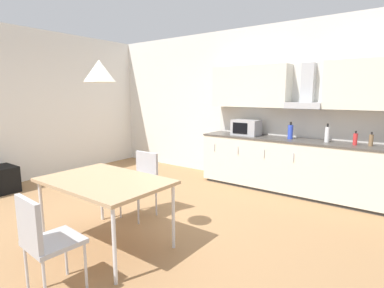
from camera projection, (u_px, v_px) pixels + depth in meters
The scene contains 16 objects.
ground_plane at pixel (132, 224), 3.88m from camera, with size 9.32×8.41×0.02m, color #9E754C.
wall_back at pixel (239, 105), 5.89m from camera, with size 7.45×0.10×2.88m, color silver.
wall_left at pixel (12, 106), 5.50m from camera, with size 0.10×6.73×2.88m, color silver.
kitchen_counter at pixel (299, 167), 4.99m from camera, with size 3.45×0.64×0.91m.
backsplash_tile at pixel (307, 124), 5.11m from camera, with size 3.43×0.02×0.49m, color silver.
upper_wall_cabinets at pixel (306, 86), 4.88m from camera, with size 3.43×0.40×0.74m.
microwave at pixel (246, 128), 5.47m from camera, with size 0.48×0.35×0.28m.
bottle_brown at pixel (371, 140), 4.31m from camera, with size 0.06×0.06×0.21m.
bottle_white at pixel (327, 134), 4.66m from camera, with size 0.07×0.07×0.29m.
bottle_blue at pixel (290, 132), 5.00m from camera, with size 0.08×0.08×0.29m.
bottle_red at pixel (355, 139), 4.40m from camera, with size 0.06×0.06×0.21m.
dining_table at pixel (105, 184), 3.20m from camera, with size 1.36×0.91×0.75m.
chair_far_left at pixel (142, 178), 4.07m from camera, with size 0.41×0.41×0.87m.
chair_near_right at pixel (43, 236), 2.39m from camera, with size 0.42×0.42×0.87m.
guitar_amp at pixel (3, 179), 5.12m from camera, with size 0.52×0.37×0.44m.
pendant_lamp at pixel (99, 71), 3.01m from camera, with size 0.32×0.32×0.22m, color silver.
Camera 1 is at (2.81, -2.47, 1.65)m, focal length 28.00 mm.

